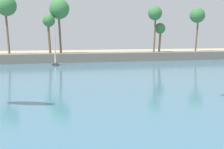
{
  "coord_description": "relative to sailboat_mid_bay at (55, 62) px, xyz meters",
  "views": [
    {
      "loc": [
        -3.47,
        -0.11,
        5.23
      ],
      "look_at": [
        1.33,
        15.88,
        3.39
      ],
      "focal_mm": 56.15,
      "sensor_mm": 36.0,
      "label": 1
    }
  ],
  "objects": [
    {
      "name": "sea",
      "position": [
        -4.77,
        -3.17,
        -0.56
      ],
      "size": [
        220.0,
        101.15,
        0.06
      ],
      "primitive_type": "cube",
      "color": "teal",
      "rests_on": "ground"
    },
    {
      "name": "palm_headland",
      "position": [
        -3.94,
        7.48,
        1.89
      ],
      "size": [
        111.6,
        6.34,
        12.96
      ],
      "color": "slate",
      "rests_on": "ground"
    },
    {
      "name": "sailboat_mid_bay",
      "position": [
        0.0,
        0.0,
        0.0
      ],
      "size": [
        1.35,
        4.07,
        5.84
      ],
      "color": "black",
      "rests_on": "sea"
    }
  ]
}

